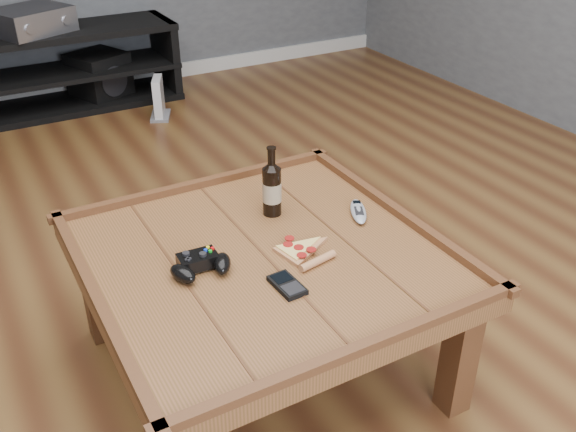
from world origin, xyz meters
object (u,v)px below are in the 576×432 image
game_controller (201,265)px  subwoofer (100,77)px  remote_control (358,211)px  media_console (65,70)px  coffee_table (264,270)px  smartphone (287,285)px  game_console (159,100)px  pizza_slice (301,251)px  beer_bottle (272,188)px  av_receiver (31,20)px

game_controller → subwoofer: game_controller is taller
remote_control → subwoofer: remote_control is taller
media_console → coffee_table: bearing=-90.0°
remote_control → smartphone: bearing=-122.0°
subwoofer → game_console: bearing=-88.0°
coffee_table → media_console: media_console is taller
game_controller → pizza_slice: 0.30m
beer_bottle → smartphone: beer_bottle is taller
pizza_slice → smartphone: bearing=-144.0°
smartphone → pizza_slice: bearing=43.7°
pizza_slice → smartphone: 0.17m
smartphone → game_console: bearing=76.4°
media_console → pizza_slice: 2.81m
remote_control → av_receiver: av_receiver is taller
smartphone → subwoofer: size_ratio=0.29×
smartphone → remote_control: (0.39, 0.23, 0.00)m
game_controller → subwoofer: size_ratio=0.47×
media_console → beer_bottle: 2.57m
beer_bottle → media_console: bearing=93.0°
subwoofer → beer_bottle: bearing=-114.8°
beer_bottle → subwoofer: size_ratio=0.57×
beer_bottle → game_console: bearing=81.5°
pizza_slice → av_receiver: av_receiver is taller
media_console → pizza_slice: bearing=-88.0°
pizza_slice → remote_control: size_ratio=1.50×
beer_bottle → remote_control: beer_bottle is taller
coffee_table → game_controller: bearing=179.2°
game_console → pizza_slice: bearing=-74.2°
media_console → av_receiver: size_ratio=2.68×
game_controller → av_receiver: 2.74m
beer_bottle → remote_control: bearing=-30.7°
coffee_table → av_receiver: 2.75m
media_console → pizza_slice: media_console is taller
game_controller → media_console: bearing=89.2°
coffee_table → remote_control: 0.38m
av_receiver → subwoofer: 0.55m
beer_bottle → game_console: beer_bottle is taller
beer_bottle → subwoofer: beer_bottle is taller
game_controller → pizza_slice: (0.29, -0.06, -0.02)m
game_controller → smartphone: game_controller is taller
remote_control → subwoofer: bearing=120.7°
game_controller → game_console: bearing=77.6°
pizza_slice → game_console: bearing=70.9°
coffee_table → beer_bottle: beer_bottle is taller
pizza_slice → subwoofer: size_ratio=0.60×
game_controller → game_console: size_ratio=0.77×
smartphone → remote_control: size_ratio=0.74×
media_console → subwoofer: size_ratio=3.41×
media_console → game_console: media_console is taller
game_controller → pizza_slice: size_ratio=0.79×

